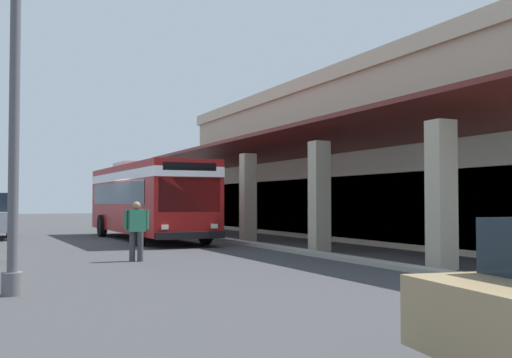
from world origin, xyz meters
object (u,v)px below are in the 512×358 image
Objects in this scene: transit_bus at (147,196)px; lot_light_pole at (15,43)px; potted_palm at (201,221)px; pedestrian at (136,228)px.

lot_light_pole reaches higher than transit_bus.
transit_bus is at bearing -47.27° from potted_palm.
lot_light_pole is (14.60, -6.05, 2.53)m from transit_bus.
lot_light_pole is (17.91, -9.63, 3.74)m from potted_palm.
lot_light_pole is at bearing -32.98° from pedestrian.
potted_palm is (-3.31, 3.58, -1.21)m from transit_bus.
lot_light_pole is (5.23, -3.40, 3.49)m from pedestrian.
transit_bus reaches higher than potted_palm.
transit_bus is 1.37× the size of lot_light_pole.
transit_bus reaches higher than pedestrian.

